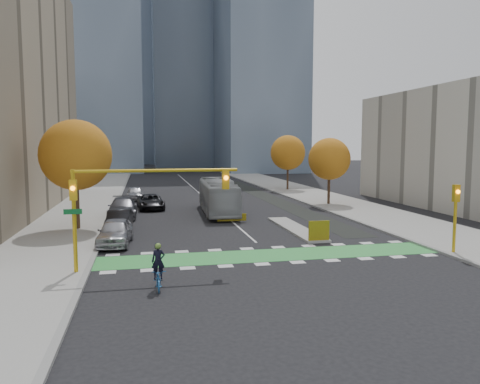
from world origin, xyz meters
name	(u,v)px	position (x,y,z in m)	size (l,w,h in m)	color
ground	(278,261)	(0.00, 0.00, 0.00)	(300.00, 300.00, 0.00)	black
sidewalk_west	(73,214)	(-13.50, 20.00, 0.07)	(7.00, 120.00, 0.15)	gray
sidewalk_east	(350,206)	(13.50, 20.00, 0.07)	(7.00, 120.00, 0.15)	gray
curb_west	(113,213)	(-10.00, 20.00, 0.07)	(0.30, 120.00, 0.16)	gray
curb_east	(317,207)	(10.00, 20.00, 0.07)	(0.30, 120.00, 0.16)	gray
bike_crossing	(271,255)	(0.00, 1.50, 0.01)	(20.00, 3.00, 0.01)	green
centre_line	(197,191)	(0.00, 40.00, 0.01)	(0.15, 70.00, 0.01)	silver
bike_lane_paint	(268,197)	(7.50, 30.00, 0.01)	(2.50, 50.00, 0.01)	black
median_island	(295,229)	(4.00, 9.00, 0.08)	(1.60, 10.00, 0.16)	gray
hazard_board	(319,231)	(4.00, 4.20, 0.80)	(1.40, 0.12, 1.30)	yellow
tower_nw	(92,18)	(-18.00, 90.00, 35.00)	(22.00, 22.00, 70.00)	#47566B
tower_nc	(188,4)	(6.00, 110.00, 45.00)	(20.00, 20.00, 90.00)	#47566B
tower_ne	(259,43)	(20.00, 85.00, 30.00)	(18.00, 24.00, 60.00)	#47566B
tower_far	(150,44)	(-4.00, 140.00, 40.00)	(26.00, 26.00, 80.00)	#47566B
tree_west	(76,155)	(-12.00, 12.00, 5.62)	(5.20, 5.20, 8.22)	#332114
tree_east_near	(329,159)	(12.00, 22.00, 4.86)	(4.40, 4.40, 7.08)	#332114
tree_east_far	(288,153)	(12.50, 38.00, 5.24)	(4.80, 4.80, 7.65)	#332114
traffic_signal_west	(128,192)	(-7.93, -0.51, 4.03)	(8.53, 0.56, 5.20)	#BF9914
traffic_signal_east	(456,208)	(10.50, -0.51, 2.73)	(0.35, 0.43, 4.10)	#BF9914
cyclist	(158,274)	(-6.59, -3.69, 0.70)	(0.64, 1.81, 2.08)	#1F5690
bus	(218,196)	(-0.40, 18.47, 1.59)	(2.67, 11.43, 3.18)	#9CA1A3
parked_car_a	(115,232)	(-9.00, 6.21, 0.84)	(1.97, 4.90, 1.67)	#A5A5AA
parked_car_b	(119,220)	(-9.00, 11.28, 0.77)	(1.62, 4.65, 1.53)	black
parked_car_c	(123,208)	(-9.00, 17.56, 0.86)	(2.40, 5.90, 1.71)	#47464B
parked_car_d	(151,202)	(-6.50, 22.56, 0.73)	(2.41, 5.24, 1.46)	black
parked_car_e	(135,193)	(-8.16, 30.73, 0.77)	(1.82, 4.54, 1.55)	#A7A8AD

